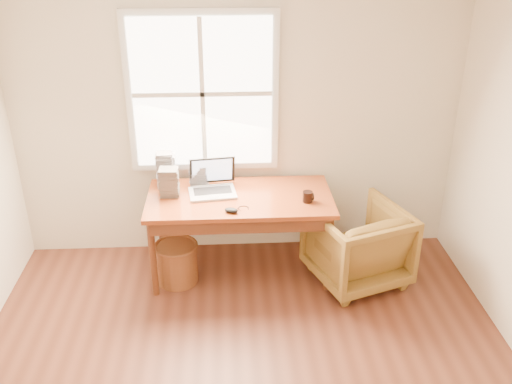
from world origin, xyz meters
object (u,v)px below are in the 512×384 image
(cd_stack_a, at_px, (168,169))
(laptop, at_px, (212,179))
(wicker_stool, at_px, (177,263))
(coffee_mug, at_px, (308,197))
(desk, at_px, (240,198))
(armchair, at_px, (357,245))

(cd_stack_a, bearing_deg, laptop, -32.77)
(wicker_stool, bearing_deg, coffee_mug, 0.64)
(desk, xyz_separation_m, coffee_mug, (0.57, -0.13, 0.07))
(coffee_mug, bearing_deg, desk, -168.46)
(wicker_stool, relative_size, cd_stack_a, 1.31)
(desk, bearing_deg, wicker_stool, -165.46)
(wicker_stool, distance_m, laptop, 0.82)
(coffee_mug, bearing_deg, wicker_stool, -154.61)
(wicker_stool, xyz_separation_m, coffee_mug, (1.14, 0.01, 0.62))
(wicker_stool, height_order, cd_stack_a, cd_stack_a)
(desk, distance_m, coffee_mug, 0.59)
(coffee_mug, distance_m, cd_stack_a, 1.29)
(desk, bearing_deg, laptop, 167.73)
(laptop, xyz_separation_m, cd_stack_a, (-0.40, 0.26, -0.02))
(armchair, bearing_deg, cd_stack_a, -37.17)
(cd_stack_a, bearing_deg, coffee_mug, -20.17)
(coffee_mug, height_order, cd_stack_a, cd_stack_a)
(laptop, bearing_deg, armchair, -18.58)
(armchair, xyz_separation_m, wicker_stool, (-1.58, 0.05, -0.17))
(armchair, distance_m, wicker_stool, 1.59)
(armchair, relative_size, wicker_stool, 2.15)
(armchair, xyz_separation_m, laptop, (-1.25, 0.25, 0.55))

